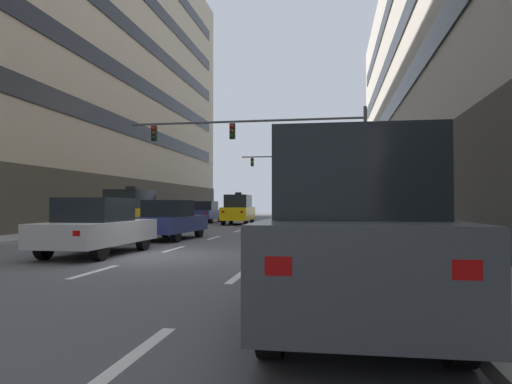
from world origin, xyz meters
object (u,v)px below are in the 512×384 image
Objects in this scene: street_tree_0 at (361,192)px; car_driving_5 at (205,212)px; taxi_driving_3 at (131,212)px; pedestrian_0 at (420,219)px; car_parked_1 at (342,219)px; car_driving_4 at (170,220)px; car_driving_2 at (97,227)px; traffic_signal_0 at (275,142)px; taxi_driving_0 at (238,210)px; car_parked_0 at (352,232)px; traffic_signal_1 at (311,169)px.

car_driving_5 is at bearing -161.57° from street_tree_0.
pedestrian_0 is (12.67, -6.27, -0.08)m from taxi_driving_3.
taxi_driving_3 reaches higher than car_parked_1.
car_driving_4 is (3.32, -3.41, -0.28)m from taxi_driving_3.
car_driving_2 is 28.08m from street_tree_0.
pedestrian_0 reaches higher than car_driving_2.
traffic_signal_0 reaches higher than car_driving_2.
taxi_driving_0 is at bearing 90.06° from car_driving_2.
car_driving_5 is 3.02× the size of pedestrian_0.
taxi_driving_0 is 19.50m from pedestrian_0.
car_parked_1 is 0.35× the size of traffic_signal_0.
traffic_signal_1 is (-2.34, 39.12, 3.79)m from car_parked_0.
car_parked_0 reaches higher than car_driving_4.
car_parked_1 is (6.94, -20.53, 0.01)m from taxi_driving_0.
car_driving_5 is 25.17m from car_parked_1.
car_driving_2 is 0.96× the size of car_driving_5.
street_tree_0 reaches higher than pedestrian_0.
car_driving_5 is 13.39m from traffic_signal_0.
car_driving_2 reaches higher than car_driving_4.
car_parked_1 is at bearing -4.68° from car_driving_2.
car_driving_2 is 9.43m from car_parked_0.
car_driving_2 is 0.97× the size of taxi_driving_3.
traffic_signal_0 is at bearing -57.36° from car_driving_5.
traffic_signal_0 is 15.93m from street_tree_0.
car_driving_2 is 0.90× the size of street_tree_0.
traffic_signal_1 is at bearing 125.57° from street_tree_0.
taxi_driving_3 is 2.99× the size of pedestrian_0.
car_parked_1 is 13.20m from traffic_signal_0.
pedestrian_0 is (9.36, -2.85, 0.20)m from car_driving_4.
street_tree_0 is (9.03, 6.58, 1.44)m from taxi_driving_0.
pedestrian_0 is at bearing -26.31° from taxi_driving_3.
pedestrian_0 is (2.49, 9.29, -0.11)m from car_parked_0.
taxi_driving_3 is 14.08m from car_parked_1.
car_driving_5 is at bearing -127.17° from traffic_signal_1.
car_driving_5 is (-3.26, 16.72, 0.03)m from car_driving_4.
traffic_signal_1 is at bearing 93.42° from car_parked_0.
car_driving_4 is 2.93× the size of pedestrian_0.
car_driving_5 is (-3.17, 2.51, -0.23)m from taxi_driving_0.
taxi_driving_0 is 0.98× the size of car_driving_5.
car_driving_5 reaches higher than car_driving_4.
car_driving_5 is at bearing 113.71° from car_parked_1.
traffic_signal_0 is (6.90, -10.78, 3.94)m from car_driving_5.
car_parked_0 is at bearing -70.68° from car_driving_5.
traffic_signal_0 is (3.65, 5.95, 3.97)m from car_driving_4.
traffic_signal_0 is 21.06m from traffic_signal_1.
car_driving_5 is (-3.20, 22.47, 0.03)m from car_driving_2.
taxi_driving_0 reaches higher than car_parked_0.
traffic_signal_1 is 30.48m from pedestrian_0.
car_driving_5 is 12.97m from street_tree_0.
taxi_driving_3 is 0.99× the size of car_driving_5.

